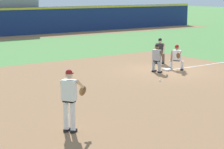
% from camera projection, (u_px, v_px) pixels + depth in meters
% --- Properties ---
extents(ground_plane, '(160.00, 160.00, 0.00)m').
position_uv_depth(ground_plane, '(167.00, 71.00, 22.68)').
color(ground_plane, '#518942').
extents(infield_dirt_patch, '(18.00, 18.00, 0.01)m').
position_uv_depth(infield_dirt_patch, '(132.00, 93.00, 17.69)').
color(infield_dirt_patch, '#936B47').
rests_on(infield_dirt_patch, ground).
extents(warning_track_strip, '(48.00, 3.20, 0.01)m').
position_uv_depth(warning_track_strip, '(10.00, 38.00, 38.50)').
color(warning_track_strip, '#936B47').
rests_on(warning_track_strip, ground).
extents(first_base_bag, '(0.38, 0.38, 0.09)m').
position_uv_depth(first_base_bag, '(167.00, 70.00, 22.67)').
color(first_base_bag, white).
rests_on(first_base_bag, ground).
extents(baseball, '(0.07, 0.07, 0.07)m').
position_uv_depth(baseball, '(160.00, 81.00, 19.94)').
color(baseball, white).
rests_on(baseball, ground).
extents(pitcher, '(0.84, 0.57, 1.86)m').
position_uv_depth(pitcher, '(70.00, 97.00, 12.54)').
color(pitcher, black).
rests_on(pitcher, ground).
extents(first_baseman, '(0.82, 1.02, 1.34)m').
position_uv_depth(first_baseman, '(177.00, 56.00, 22.68)').
color(first_baseman, black).
rests_on(first_baseman, ground).
extents(baserunner, '(0.47, 0.62, 1.46)m').
position_uv_depth(baserunner, '(157.00, 57.00, 22.00)').
color(baserunner, black).
rests_on(baserunner, ground).
extents(umpire, '(0.65, 0.68, 1.46)m').
position_uv_depth(umpire, '(160.00, 50.00, 24.74)').
color(umpire, black).
rests_on(umpire, ground).
extents(outfield_wall, '(48.00, 0.54, 2.60)m').
position_uv_depth(outfield_wall, '(1.00, 21.00, 39.82)').
color(outfield_wall, navy).
rests_on(outfield_wall, ground).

